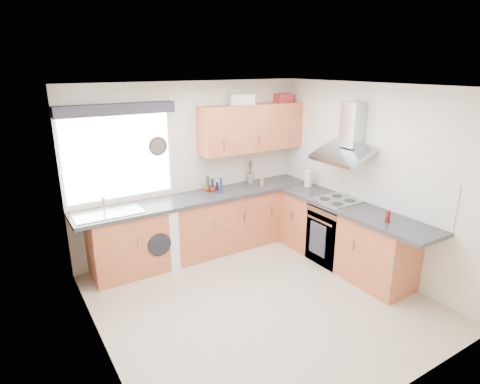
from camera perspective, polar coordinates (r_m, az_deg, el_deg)
ground_plane at (r=5.02m, az=2.83°, el=-15.10°), size 3.60×3.60×0.00m
ceiling at (r=4.23m, az=3.35°, el=14.73°), size 3.60×3.60×0.02m
wall_back at (r=5.97m, az=-6.90°, el=3.34°), size 3.60×0.02×2.50m
wall_front at (r=3.29m, az=21.67°, el=-10.16°), size 3.60×0.02×2.50m
wall_left at (r=3.80m, az=-19.92°, el=-6.14°), size 0.02×3.60×2.50m
wall_right at (r=5.66m, az=18.19°, el=1.76°), size 0.02×3.60×2.50m
window at (r=5.54m, az=-16.85°, el=4.78°), size 1.40×0.02×1.10m
window_blind at (r=5.36m, az=-17.19°, el=11.18°), size 1.50×0.18×0.14m
splashback at (r=5.85m, az=15.84°, el=1.79°), size 0.01×3.00×0.54m
base_cab_back at (r=5.94m, az=-6.28°, el=-5.07°), size 3.00×0.58×0.86m
base_cab_corner at (r=6.72m, az=6.11°, el=-2.30°), size 0.60×0.60×0.86m
base_cab_right at (r=5.81m, az=14.43°, el=-6.08°), size 0.58×2.10×0.86m
worktop_back at (r=5.81m, az=-5.50°, el=-0.77°), size 3.60×0.62×0.05m
worktop_right at (r=5.54m, az=15.83°, el=-2.30°), size 0.62×2.42×0.05m
sink at (r=5.37m, az=-18.31°, el=-2.46°), size 0.84×0.46×0.10m
oven at (r=5.90m, az=13.31°, el=-5.68°), size 0.56×0.58×0.85m
hob_plate at (r=5.72m, az=13.66°, el=-1.15°), size 0.52×0.52×0.01m
extractor_hood at (r=5.59m, az=15.02°, el=7.34°), size 0.52×0.78×0.66m
upper_cabinets at (r=6.17m, az=1.71°, el=9.14°), size 1.70×0.35×0.70m
washing_machine at (r=5.71m, az=-12.49°, el=-6.24°), size 0.63×0.61×0.88m
wall_clock at (r=5.68m, az=-11.55°, el=6.38°), size 0.27×0.04×0.27m
casserole at (r=6.12m, az=0.14°, el=13.09°), size 0.43×0.36×0.15m
storage_box at (r=6.58m, az=6.12°, el=13.19°), size 0.27×0.23×0.12m
utensil_pot at (r=6.41m, az=1.48°, el=2.02°), size 0.11×0.11×0.15m
kitchen_roll at (r=6.29m, az=9.67°, el=1.91°), size 0.14×0.14×0.25m
tomato_cluster at (r=6.02m, az=-4.19°, el=0.54°), size 0.16×0.16×0.07m
jar_0 at (r=6.02m, az=-3.24°, el=0.82°), size 0.04×0.04×0.12m
jar_1 at (r=6.02m, az=-4.61°, el=1.23°), size 0.04×0.04×0.21m
jar_2 at (r=5.94m, az=-3.95°, el=0.95°), size 0.05×0.05×0.20m
jar_3 at (r=5.87m, az=-2.72°, el=0.89°), size 0.04×0.04×0.22m
jar_4 at (r=6.21m, az=3.17°, el=1.60°), size 0.06×0.06×0.18m
jar_5 at (r=5.99m, az=-4.69°, el=0.81°), size 0.05×0.05×0.15m
bottle_0 at (r=5.09m, az=20.28°, el=-3.30°), size 0.06×0.06×0.15m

